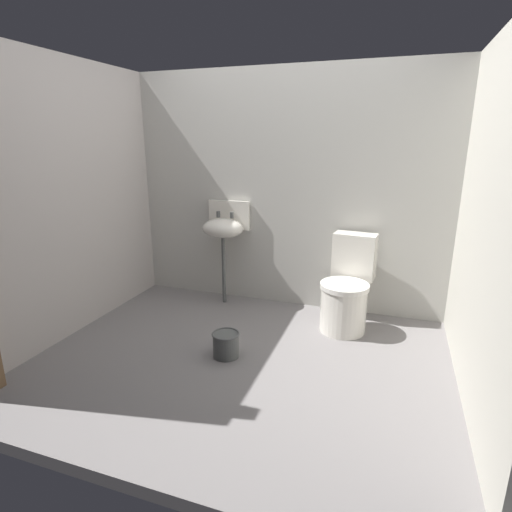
# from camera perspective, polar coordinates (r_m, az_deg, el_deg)

# --- Properties ---
(ground_plane) EXTENTS (3.35, 2.58, 0.08)m
(ground_plane) POSITION_cam_1_polar(r_m,az_deg,el_deg) (3.18, -1.66, -14.25)
(ground_plane) COLOR slate
(wall_back) EXTENTS (3.35, 0.10, 2.18)m
(wall_back) POSITION_cam_1_polar(r_m,az_deg,el_deg) (3.86, 4.27, 9.01)
(wall_back) COLOR #B4B2AA
(wall_back) RESTS_ON ground
(wall_left) EXTENTS (0.10, 2.38, 2.18)m
(wall_left) POSITION_cam_1_polar(r_m,az_deg,el_deg) (3.69, -24.17, 7.32)
(wall_left) COLOR #B8B0AA
(wall_left) RESTS_ON ground
(wall_right) EXTENTS (0.10, 2.38, 2.18)m
(wall_right) POSITION_cam_1_polar(r_m,az_deg,el_deg) (2.76, 30.21, 4.00)
(wall_right) COLOR #B9B6A9
(wall_right) RESTS_ON ground
(toilet_near_wall) EXTENTS (0.45, 0.63, 0.78)m
(toilet_near_wall) POSITION_cam_1_polar(r_m,az_deg,el_deg) (3.54, 12.59, -4.86)
(toilet_near_wall) COLOR silver
(toilet_near_wall) RESTS_ON ground
(sink) EXTENTS (0.42, 0.35, 0.99)m
(sink) POSITION_cam_1_polar(r_m,az_deg,el_deg) (3.90, -4.52, 4.04)
(sink) COLOR #4D504F
(sink) RESTS_ON ground
(bucket) EXTENTS (0.21, 0.21, 0.19)m
(bucket) POSITION_cam_1_polar(r_m,az_deg,el_deg) (3.10, -4.23, -12.19)
(bucket) COLOR #4D504F
(bucket) RESTS_ON ground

